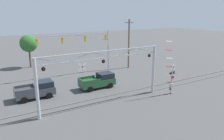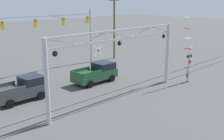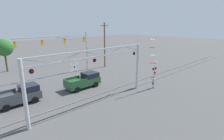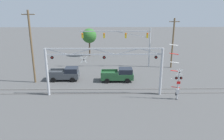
# 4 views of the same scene
# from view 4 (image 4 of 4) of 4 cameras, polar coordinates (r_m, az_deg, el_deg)

# --- Properties ---
(rail_track_near) EXTENTS (80.00, 0.08, 0.10)m
(rail_track_near) POSITION_cam_4_polar(r_m,az_deg,el_deg) (28.25, -1.94, -6.12)
(rail_track_near) COLOR gray
(rail_track_near) RESTS_ON ground_plane
(rail_track_far) EXTENTS (80.00, 0.08, 0.10)m
(rail_track_far) POSITION_cam_4_polar(r_m,az_deg,el_deg) (29.58, -1.89, -5.03)
(rail_track_far) COLOR gray
(rail_track_far) RESTS_ON ground_plane
(crossing_gantry) EXTENTS (14.42, 0.31, 6.02)m
(crossing_gantry) POSITION_cam_4_polar(r_m,az_deg,el_deg) (26.69, -2.06, 1.41)
(crossing_gantry) COLOR #B7BABF
(crossing_gantry) RESTS_ON ground_plane
(crossing_signal_mast) EXTENTS (1.89, 0.35, 6.77)m
(crossing_signal_mast) POSITION_cam_4_polar(r_m,az_deg,el_deg) (27.03, 16.70, -3.18)
(crossing_signal_mast) COLOR #B7BABF
(crossing_signal_mast) RESTS_ON ground_plane
(traffic_signal_span) EXTENTS (12.56, 0.39, 7.09)m
(traffic_signal_span) POSITION_cam_4_polar(r_m,az_deg,el_deg) (39.13, 4.72, 7.96)
(traffic_signal_span) COLOR #B7BABF
(traffic_signal_span) RESTS_ON ground_plane
(pickup_truck_lead) EXTENTS (4.79, 2.28, 1.94)m
(pickup_truck_lead) POSITION_cam_4_polar(r_m,az_deg,el_deg) (32.53, 1.78, -1.25)
(pickup_truck_lead) COLOR #23512D
(pickup_truck_lead) RESTS_ON ground_plane
(pickup_truck_following) EXTENTS (4.51, 2.28, 1.94)m
(pickup_truck_following) POSITION_cam_4_polar(r_m,az_deg,el_deg) (33.65, -12.03, -0.99)
(pickup_truck_following) COLOR #3D4247
(pickup_truck_following) RESTS_ON ground_plane
(utility_pole_left) EXTENTS (1.80, 0.28, 10.33)m
(utility_pole_left) POSITION_cam_4_polar(r_m,az_deg,el_deg) (32.84, -20.26, 5.73)
(utility_pole_left) COLOR brown
(utility_pole_left) RESTS_ON ground_plane
(utility_pole_right) EXTENTS (1.80, 0.28, 8.77)m
(utility_pole_right) POSITION_cam_4_polar(r_m,az_deg,el_deg) (40.08, 15.58, 6.87)
(utility_pole_right) COLOR brown
(utility_pole_right) RESTS_ON ground_plane
(background_tree_beyond_span) EXTENTS (3.14, 3.14, 6.02)m
(background_tree_beyond_span) POSITION_cam_4_polar(r_m,az_deg,el_deg) (48.11, -5.97, 8.85)
(background_tree_beyond_span) COLOR brown
(background_tree_beyond_span) RESTS_ON ground_plane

